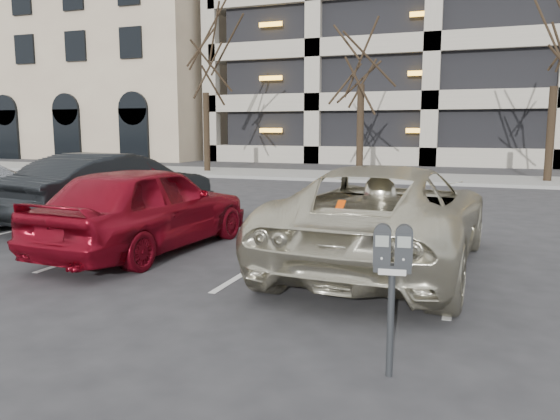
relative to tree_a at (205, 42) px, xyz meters
name	(u,v)px	position (x,y,z in m)	size (l,w,h in m)	color
ground	(327,299)	(10.00, -16.00, -5.77)	(140.00, 140.00, 0.00)	#28282B
sidewalk	(434,179)	(10.00, 0.00, -5.71)	(80.00, 4.00, 0.12)	gray
stall_lines	(283,250)	(8.60, -13.70, -5.76)	(16.90, 5.20, 0.00)	silver
office_building	(84,58)	(-18.00, 13.92, 1.73)	(26.00, 16.20, 15.00)	tan
tree_a	(205,42)	(0.00, 0.00, 0.00)	(3.51, 3.51, 7.98)	black
tree_b	(362,26)	(7.00, 0.00, 0.28)	(3.68, 3.68, 8.36)	black
tree_c	(559,25)	(14.00, 0.00, -0.12)	(3.44, 3.44, 7.82)	black
parking_meter	(392,263)	(11.03, -17.82, -4.81)	(0.33, 0.16, 1.25)	black
suv_silver	(386,216)	(10.39, -14.14, -5.01)	(2.77, 5.55, 1.52)	beige
car_red	(147,207)	(6.49, -14.51, -5.03)	(1.74, 4.32, 1.47)	maroon
car_dark	(115,189)	(4.38, -12.53, -5.01)	(1.61, 4.60, 1.52)	black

